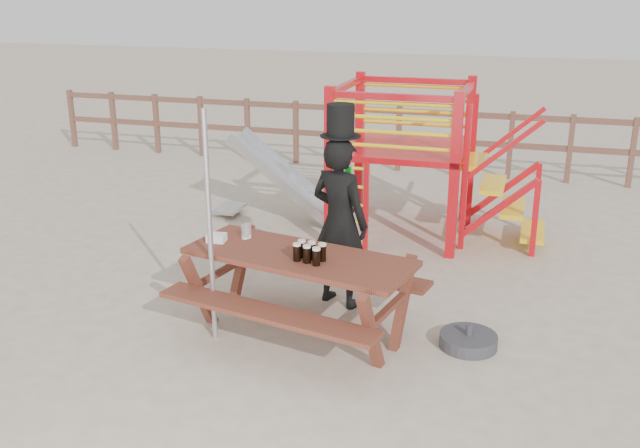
{
  "coord_description": "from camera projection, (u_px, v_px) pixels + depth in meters",
  "views": [
    {
      "loc": [
        1.9,
        -5.79,
        3.31
      ],
      "look_at": [
        -0.12,
        0.8,
        0.98
      ],
      "focal_mm": 40.0,
      "sensor_mm": 36.0,
      "label": 1
    }
  ],
  "objects": [
    {
      "name": "back_fence",
      "position": [
        426.0,
        133.0,
        12.93
      ],
      "size": [
        15.09,
        0.09,
        1.2
      ],
      "color": "brown",
      "rests_on": "ground"
    },
    {
      "name": "man_with_hat",
      "position": [
        340.0,
        218.0,
        7.48
      ],
      "size": [
        0.78,
        0.64,
        2.17
      ],
      "rotation": [
        0.0,
        0.0,
        2.8
      ],
      "color": "black",
      "rests_on": "ground"
    },
    {
      "name": "playground_fort",
      "position": [
        397.0,
        157.0,
        9.69
      ],
      "size": [
        4.71,
        1.84,
        2.1
      ],
      "color": "red",
      "rests_on": "ground"
    },
    {
      "name": "parasol_base",
      "position": [
        468.0,
        341.0,
        6.82
      ],
      "size": [
        0.55,
        0.55,
        0.23
      ],
      "color": "#343438",
      "rests_on": "ground"
    },
    {
      "name": "empty_glasses",
      "position": [
        246.0,
        232.0,
        7.21
      ],
      "size": [
        0.09,
        0.11,
        0.15
      ],
      "color": "silver",
      "rests_on": "picnic_table"
    },
    {
      "name": "metal_pole",
      "position": [
        210.0,
        229.0,
        6.65
      ],
      "size": [
        0.05,
        0.05,
        2.27
      ],
      "primitive_type": "cylinder",
      "color": "#B2B2B7",
      "rests_on": "ground"
    },
    {
      "name": "picnic_table",
      "position": [
        299.0,
        285.0,
        6.91
      ],
      "size": [
        2.47,
        1.93,
        0.86
      ],
      "rotation": [
        0.0,
        0.0,
        -0.2
      ],
      "color": "brown",
      "rests_on": "ground"
    },
    {
      "name": "ground",
      "position": [
        307.0,
        347.0,
        6.83
      ],
      "size": [
        60.0,
        60.0,
        0.0
      ],
      "primitive_type": "plane",
      "color": "#C2B097",
      "rests_on": "ground"
    },
    {
      "name": "paper_bag",
      "position": [
        217.0,
        238.0,
        7.13
      ],
      "size": [
        0.19,
        0.16,
        0.08
      ],
      "primitive_type": "cube",
      "rotation": [
        0.0,
        0.0,
        0.09
      ],
      "color": "white",
      "rests_on": "picnic_table"
    },
    {
      "name": "stout_pints",
      "position": [
        309.0,
        252.0,
        6.61
      ],
      "size": [
        0.3,
        0.23,
        0.17
      ],
      "color": "black",
      "rests_on": "picnic_table"
    }
  ]
}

